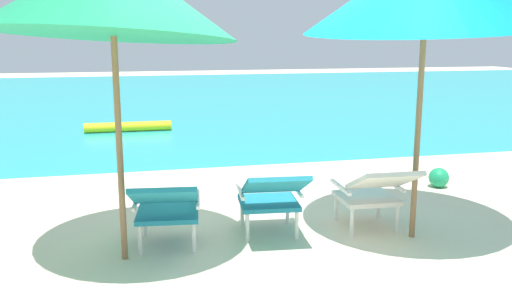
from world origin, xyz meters
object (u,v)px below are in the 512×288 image
(lounge_chair_left, at_px, (166,206))
(swim_buoy, at_px, (128,127))
(lounge_chair_center, at_px, (272,195))
(beach_ball, at_px, (439,178))
(lounge_chair_right, at_px, (374,190))

(lounge_chair_left, bearing_deg, swim_buoy, 93.04)
(lounge_chair_left, height_order, lounge_chair_center, same)
(lounge_chair_left, relative_size, beach_ball, 3.92)
(lounge_chair_center, bearing_deg, beach_ball, 26.03)
(lounge_chair_center, bearing_deg, lounge_chair_right, -4.21)
(lounge_chair_center, height_order, beach_ball, lounge_chair_center)
(swim_buoy, relative_size, lounge_chair_left, 1.72)
(beach_ball, bearing_deg, lounge_chair_right, -139.26)
(lounge_chair_right, bearing_deg, swim_buoy, 110.09)
(beach_ball, bearing_deg, swim_buoy, 127.20)
(swim_buoy, xyz_separation_m, lounge_chair_right, (2.19, -5.98, 0.31))
(swim_buoy, xyz_separation_m, lounge_chair_center, (1.24, -5.91, 0.31))
(lounge_chair_left, relative_size, lounge_chair_right, 1.04)
(swim_buoy, relative_size, beach_ball, 6.73)
(lounge_chair_left, height_order, lounge_chair_right, same)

